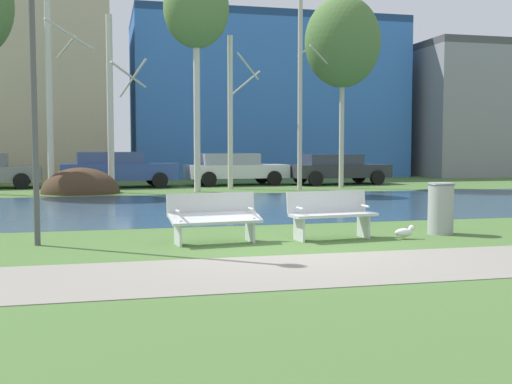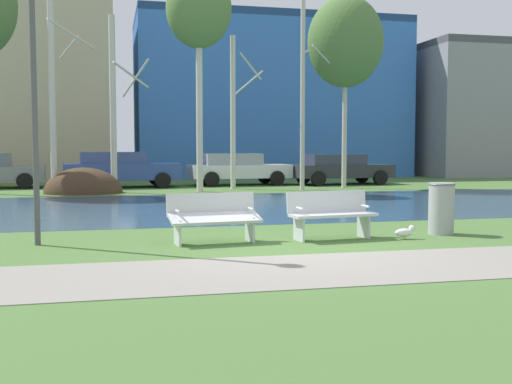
% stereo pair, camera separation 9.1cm
% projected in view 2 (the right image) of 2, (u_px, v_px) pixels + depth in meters
% --- Properties ---
extents(ground_plane, '(120.00, 120.00, 0.00)m').
position_uv_depth(ground_plane, '(202.00, 199.00, 20.00)').
color(ground_plane, '#476B33').
extents(paved_path_strip, '(60.00, 2.28, 0.01)m').
position_uv_depth(paved_path_strip, '(323.00, 269.00, 8.61)').
color(paved_path_strip, gray).
rests_on(paved_path_strip, ground).
extents(river_band, '(80.00, 8.89, 0.01)m').
position_uv_depth(river_band, '(214.00, 206.00, 17.68)').
color(river_band, '#33516B').
rests_on(river_band, ground).
extents(soil_mound, '(2.80, 2.47, 1.86)m').
position_uv_depth(soil_mound, '(84.00, 193.00, 22.72)').
color(soil_mound, '#423021').
rests_on(soil_mound, ground).
extents(bench_left, '(1.65, 0.74, 0.87)m').
position_uv_depth(bench_left, '(214.00, 216.00, 10.92)').
color(bench_left, silver).
rests_on(bench_left, ground).
extents(bench_right, '(1.65, 0.74, 0.87)m').
position_uv_depth(bench_right, '(331.00, 213.00, 11.41)').
color(bench_right, silver).
rests_on(bench_right, ground).
extents(trash_bin, '(0.51, 0.51, 0.99)m').
position_uv_depth(trash_bin, '(441.00, 208.00, 12.03)').
color(trash_bin, '#999B9E').
rests_on(trash_bin, ground).
extents(seagull, '(0.42, 0.16, 0.25)m').
position_uv_depth(seagull, '(405.00, 232.00, 11.39)').
color(seagull, white).
rests_on(seagull, ground).
extents(streetlamp, '(0.32, 0.32, 5.38)m').
position_uv_depth(streetlamp, '(32.00, 33.00, 10.46)').
color(streetlamp, '#4C4C51').
rests_on(streetlamp, ground).
extents(birch_left, '(1.66, 2.49, 8.12)m').
position_uv_depth(birch_left, '(53.00, 77.00, 21.99)').
color(birch_left, beige).
rests_on(birch_left, ground).
extents(birch_center_left, '(1.46, 2.59, 6.44)m').
position_uv_depth(birch_center_left, '(114.00, 103.00, 22.75)').
color(birch_center_left, beige).
rests_on(birch_center_left, ground).
extents(birch_center, '(2.41, 2.41, 8.65)m').
position_uv_depth(birch_center, '(199.00, 10.00, 22.89)').
color(birch_center, beige).
rests_on(birch_center, ground).
extents(birch_center_right, '(1.31, 2.33, 6.05)m').
position_uv_depth(birch_center_right, '(234.00, 110.00, 24.76)').
color(birch_center_right, beige).
rests_on(birch_center_right, ground).
extents(birch_right, '(1.57, 2.60, 8.94)m').
position_uv_depth(birch_right, '(304.00, 73.00, 24.09)').
color(birch_right, '#BCB7A8').
rests_on(birch_right, ground).
extents(birch_far_right, '(3.05, 3.05, 7.73)m').
position_uv_depth(birch_far_right, '(345.00, 42.00, 25.12)').
color(birch_far_right, '#BCB7A8').
rests_on(birch_far_right, ground).
extents(parked_sedan_second_blue, '(4.79, 2.33, 1.47)m').
position_uv_depth(parked_sedan_second_blue, '(120.00, 168.00, 25.78)').
color(parked_sedan_second_blue, '#2D4793').
rests_on(parked_sedan_second_blue, ground).
extents(parked_hatch_third_white, '(4.52, 2.19, 1.39)m').
position_uv_depth(parked_hatch_third_white, '(237.00, 168.00, 27.39)').
color(parked_hatch_third_white, silver).
rests_on(parked_hatch_third_white, ground).
extents(parked_wagon_fourth_dark, '(4.59, 2.25, 1.35)m').
position_uv_depth(parked_wagon_fourth_dark, '(339.00, 168.00, 27.88)').
color(parked_wagon_fourth_dark, '#282B30').
rests_on(parked_wagon_fourth_dark, ground).
extents(building_beige_block, '(11.17, 8.81, 9.37)m').
position_uv_depth(building_beige_block, '(5.00, 89.00, 32.78)').
color(building_beige_block, '#BCAD8E').
rests_on(building_beige_block, ground).
extents(building_blue_store, '(15.08, 7.38, 8.90)m').
position_uv_depth(building_blue_store, '(267.00, 99.00, 36.39)').
color(building_blue_store, '#3870C6').
rests_on(building_blue_store, ground).
extents(building_grey_warehouse, '(13.37, 9.99, 7.57)m').
position_uv_depth(building_grey_warehouse, '(502.00, 113.00, 39.16)').
color(building_grey_warehouse, gray).
rests_on(building_grey_warehouse, ground).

